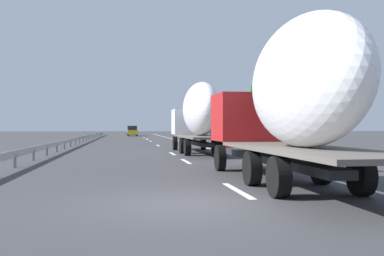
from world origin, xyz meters
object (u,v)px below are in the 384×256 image
truck_lead (198,114)px  road_sign (193,124)px  car_white_van (131,130)px  truck_trailing (290,97)px  car_yellow_coupe (133,131)px

truck_lead → road_sign: 23.42m
truck_lead → car_white_van: truck_lead is taller
truck_lead → truck_trailing: size_ratio=0.99×
truck_lead → truck_trailing: bearing=180.0°
truck_lead → car_yellow_coupe: truck_lead is taller
truck_lead → road_sign: truck_lead is taller
car_white_van → car_yellow_coupe: bearing=-179.6°
truck_trailing → road_sign: (40.34, -3.10, -0.58)m
truck_trailing → car_white_van: truck_trailing is taller
car_yellow_coupe → truck_trailing: bearing=-177.3°
truck_lead → truck_trailing: 17.13m
car_yellow_coupe → road_sign: road_sign is taller
road_sign → truck_trailing: bearing=175.6°
truck_lead → car_yellow_coupe: (57.27, 3.46, -1.63)m
road_sign → truck_lead: bearing=172.4°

